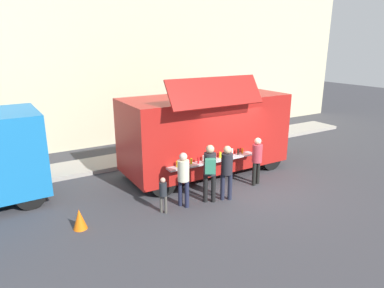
# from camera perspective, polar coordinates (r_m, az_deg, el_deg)

# --- Properties ---
(ground_plane) EXTENTS (60.00, 60.00, 0.00)m
(ground_plane) POSITION_cam_1_polar(r_m,az_deg,el_deg) (11.41, 9.39, -7.65)
(ground_plane) COLOR #38383D
(curb_strip) EXTENTS (28.00, 1.60, 0.15)m
(curb_strip) POSITION_cam_1_polar(r_m,az_deg,el_deg) (13.67, -18.31, -3.82)
(curb_strip) COLOR #9E998E
(curb_strip) RESTS_ON ground
(building_behind) EXTENTS (32.00, 2.40, 8.59)m
(building_behind) POSITION_cam_1_polar(r_m,az_deg,el_deg) (16.92, -19.35, 14.48)
(building_behind) COLOR beige
(building_behind) RESTS_ON ground
(food_truck_main) EXTENTS (5.96, 3.02, 3.64)m
(food_truck_main) POSITION_cam_1_polar(r_m,az_deg,el_deg) (12.36, 2.30, 2.10)
(food_truck_main) COLOR #AC1C18
(food_truck_main) RESTS_ON ground
(traffic_cone_orange) EXTENTS (0.36, 0.36, 0.55)m
(traffic_cone_orange) POSITION_cam_1_polar(r_m,az_deg,el_deg) (9.44, -18.30, -11.85)
(traffic_cone_orange) COLOR orange
(traffic_cone_orange) RESTS_ON ground
(trash_bin) EXTENTS (0.60, 0.60, 1.04)m
(trash_bin) POSITION_cam_1_polar(r_m,az_deg,el_deg) (16.75, 9.42, 2.09)
(trash_bin) COLOR #2F6635
(trash_bin) RESTS_ON ground
(customer_front_ordering) EXTENTS (0.35, 0.35, 1.72)m
(customer_front_ordering) POSITION_cam_1_polar(r_m,az_deg,el_deg) (10.30, 5.85, -4.03)
(customer_front_ordering) COLOR #1F2235
(customer_front_ordering) RESTS_ON ground
(customer_mid_with_backpack) EXTENTS (0.51, 0.58, 1.80)m
(customer_mid_with_backpack) POSITION_cam_1_polar(r_m,az_deg,el_deg) (10.05, 3.00, -4.05)
(customer_mid_with_backpack) COLOR black
(customer_mid_with_backpack) RESTS_ON ground
(customer_rear_waiting) EXTENTS (0.34, 0.34, 1.66)m
(customer_rear_waiting) POSITION_cam_1_polar(r_m,az_deg,el_deg) (9.83, -1.45, -5.19)
(customer_rear_waiting) COLOR #1F223A
(customer_rear_waiting) RESTS_ON ground
(customer_extra_browsing) EXTENTS (0.34, 0.34, 1.65)m
(customer_extra_browsing) POSITION_cam_1_polar(r_m,az_deg,el_deg) (11.56, 10.82, -2.15)
(customer_extra_browsing) COLOR black
(customer_extra_browsing) RESTS_ON ground
(child_near_queue) EXTENTS (0.22, 0.22, 1.07)m
(child_near_queue) POSITION_cam_1_polar(r_m,az_deg,el_deg) (9.63, -4.85, -8.01)
(child_near_queue) COLOR #4B4842
(child_near_queue) RESTS_ON ground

